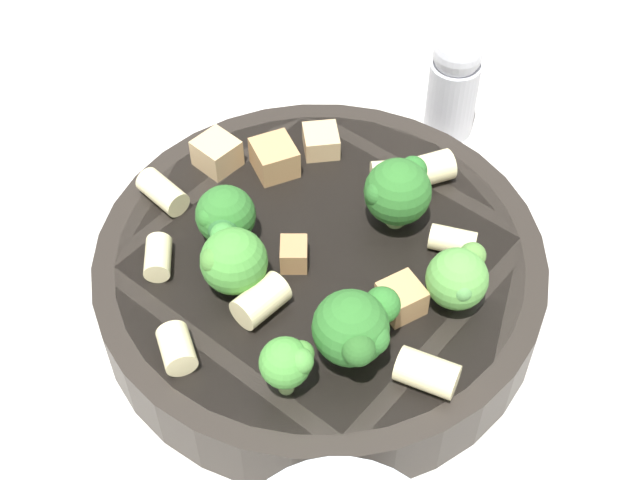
% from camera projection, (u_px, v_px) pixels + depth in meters
% --- Properties ---
extents(ground_plane, '(2.00, 2.00, 0.00)m').
position_uv_depth(ground_plane, '(320.00, 294.00, 0.50)').
color(ground_plane, beige).
extents(pasta_bowl, '(0.24, 0.24, 0.04)m').
position_uv_depth(pasta_bowl, '(320.00, 270.00, 0.49)').
color(pasta_bowl, '#28231E').
rests_on(pasta_bowl, ground_plane).
extents(broccoli_floret_0, '(0.03, 0.03, 0.04)m').
position_uv_depth(broccoli_floret_0, '(230.00, 257.00, 0.45)').
color(broccoli_floret_0, '#9EC175').
rests_on(broccoli_floret_0, pasta_bowl).
extents(broccoli_floret_1, '(0.04, 0.04, 0.04)m').
position_uv_depth(broccoli_floret_1, '(399.00, 193.00, 0.47)').
color(broccoli_floret_1, '#93B766').
rests_on(broccoli_floret_1, pasta_bowl).
extents(broccoli_floret_2, '(0.02, 0.03, 0.03)m').
position_uv_depth(broccoli_floret_2, '(289.00, 363.00, 0.40)').
color(broccoli_floret_2, '#93B766').
rests_on(broccoli_floret_2, pasta_bowl).
extents(broccoli_floret_3, '(0.03, 0.03, 0.04)m').
position_uv_depth(broccoli_floret_3, '(458.00, 277.00, 0.44)').
color(broccoli_floret_3, '#84AD60').
rests_on(broccoli_floret_3, pasta_bowl).
extents(broccoli_floret_4, '(0.03, 0.03, 0.04)m').
position_uv_depth(broccoli_floret_4, '(225.00, 217.00, 0.47)').
color(broccoli_floret_4, '#9EC175').
rests_on(broccoli_floret_4, pasta_bowl).
extents(broccoli_floret_5, '(0.04, 0.04, 0.04)m').
position_uv_depth(broccoli_floret_5, '(355.00, 329.00, 0.41)').
color(broccoli_floret_5, '#84AD60').
rests_on(broccoli_floret_5, pasta_bowl).
extents(rigatoni_0, '(0.02, 0.02, 0.02)m').
position_uv_depth(rigatoni_0, '(433.00, 168.00, 0.51)').
color(rigatoni_0, beige).
rests_on(rigatoni_0, pasta_bowl).
extents(rigatoni_1, '(0.02, 0.02, 0.02)m').
position_uv_depth(rigatoni_1, '(177.00, 348.00, 0.43)').
color(rigatoni_1, beige).
rests_on(rigatoni_1, pasta_bowl).
extents(rigatoni_2, '(0.03, 0.02, 0.01)m').
position_uv_depth(rigatoni_2, '(158.00, 257.00, 0.47)').
color(rigatoni_2, beige).
rests_on(rigatoni_2, pasta_bowl).
extents(rigatoni_3, '(0.03, 0.03, 0.01)m').
position_uv_depth(rigatoni_3, '(453.00, 240.00, 0.47)').
color(rigatoni_3, beige).
rests_on(rigatoni_3, pasta_bowl).
extents(rigatoni_4, '(0.02, 0.03, 0.02)m').
position_uv_depth(rigatoni_4, '(391.00, 174.00, 0.50)').
color(rigatoni_4, beige).
rests_on(rigatoni_4, pasta_bowl).
extents(rigatoni_5, '(0.03, 0.03, 0.02)m').
position_uv_depth(rigatoni_5, '(427.00, 373.00, 0.42)').
color(rigatoni_5, beige).
rests_on(rigatoni_5, pasta_bowl).
extents(rigatoni_6, '(0.03, 0.02, 0.02)m').
position_uv_depth(rigatoni_6, '(163.00, 192.00, 0.50)').
color(rigatoni_6, beige).
rests_on(rigatoni_6, pasta_bowl).
extents(rigatoni_7, '(0.03, 0.03, 0.02)m').
position_uv_depth(rigatoni_7, '(261.00, 301.00, 0.44)').
color(rigatoni_7, beige).
rests_on(rigatoni_7, pasta_bowl).
extents(chicken_chunk_0, '(0.03, 0.02, 0.02)m').
position_uv_depth(chicken_chunk_0, '(274.00, 158.00, 0.51)').
color(chicken_chunk_0, tan).
rests_on(chicken_chunk_0, pasta_bowl).
extents(chicken_chunk_1, '(0.03, 0.03, 0.01)m').
position_uv_depth(chicken_chunk_1, '(321.00, 141.00, 0.52)').
color(chicken_chunk_1, tan).
rests_on(chicken_chunk_1, pasta_bowl).
extents(chicken_chunk_2, '(0.02, 0.02, 0.02)m').
position_uv_depth(chicken_chunk_2, '(401.00, 298.00, 0.45)').
color(chicken_chunk_2, tan).
rests_on(chicken_chunk_2, pasta_bowl).
extents(chicken_chunk_3, '(0.02, 0.02, 0.01)m').
position_uv_depth(chicken_chunk_3, '(293.00, 253.00, 0.47)').
color(chicken_chunk_3, '#A87A4C').
rests_on(chicken_chunk_3, pasta_bowl).
extents(chicken_chunk_4, '(0.03, 0.03, 0.02)m').
position_uv_depth(chicken_chunk_4, '(217.00, 153.00, 0.51)').
color(chicken_chunk_4, tan).
rests_on(chicken_chunk_4, pasta_bowl).
extents(pepper_shaker, '(0.03, 0.03, 0.08)m').
position_uv_depth(pepper_shaker, '(454.00, 83.00, 0.57)').
color(pepper_shaker, '#B2B2B7').
rests_on(pepper_shaker, ground_plane).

